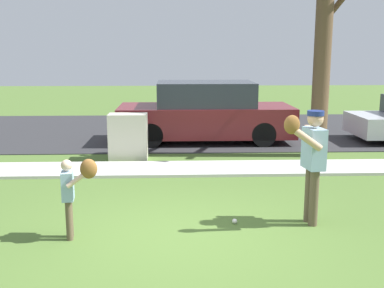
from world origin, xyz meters
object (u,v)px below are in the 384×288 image
Objects in this scene: person_adult at (311,154)px; baseball at (235,221)px; person_child at (73,187)px; parked_suv_maroon at (205,113)px; utility_cabinet at (128,137)px; street_tree_near at (324,25)px.

baseball is (-1.07, 0.05, -1.00)m from person_adult.
person_adult is 3.32m from person_child.
parked_suv_maroon is at bearing 64.75° from person_child.
baseball is at bearing -65.28° from utility_cabinet.
street_tree_near reaches higher than parked_suv_maroon.
utility_cabinet is (-3.00, 4.25, -0.51)m from person_adult.
person_child is 0.24× the size of parked_suv_maroon.
person_adult is at bearing -54.74° from utility_cabinet.
street_tree_near reaches higher than person_adult.
utility_cabinet is at bearing -177.19° from street_tree_near.
person_child is at bearing 0.31° from person_adult.
parked_suv_maroon is at bearing 47.36° from utility_cabinet.
utility_cabinet is at bearing 114.72° from baseball.
street_tree_near is (4.49, 0.22, 2.52)m from utility_cabinet.
person_child is 0.19× the size of street_tree_near.
street_tree_near is at bearing 2.81° from utility_cabinet.
street_tree_near reaches higher than baseball.
person_child reaches higher than baseball.
utility_cabinet is (-1.94, 4.20, 0.49)m from baseball.
parked_suv_maroon is (-2.58, 1.86, -2.26)m from street_tree_near.
street_tree_near is 3.90m from parked_suv_maroon.
person_child is at bearing -167.65° from baseball.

